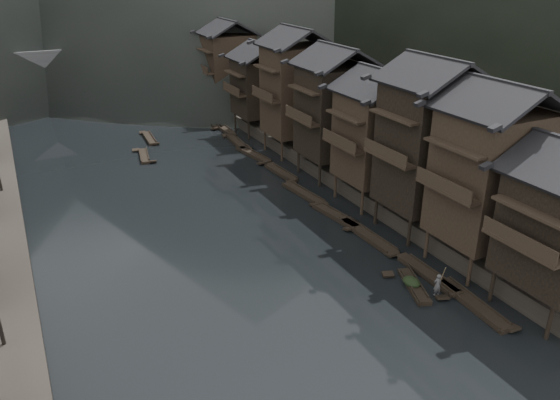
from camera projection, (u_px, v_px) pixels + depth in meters
water at (279, 312)px, 38.07m from camera, size 300.00×300.00×0.00m
right_bank at (365, 111)px, 84.75m from camera, size 40.00×200.00×1.80m
stilt_houses at (344, 101)px, 57.27m from camera, size 9.00×67.60×15.65m
moored_sampans at (266, 163)px, 65.34m from camera, size 2.87×72.32×0.47m
midriver_boats at (147, 146)px, 71.15m from camera, size 4.11×13.16×0.45m
stone_bridge at (94, 68)px, 94.82m from camera, size 40.00×6.00×9.00m
hero_sampan at (414, 286)px, 40.77m from camera, size 2.64×5.18×0.44m
cargo_heap at (412, 278)px, 40.68m from camera, size 1.14×1.50×0.69m
boatman at (438, 282)px, 39.18m from camera, size 0.69×0.51×1.75m
bamboo_pole at (445, 248)px, 38.16m from camera, size 1.30×1.97×3.69m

